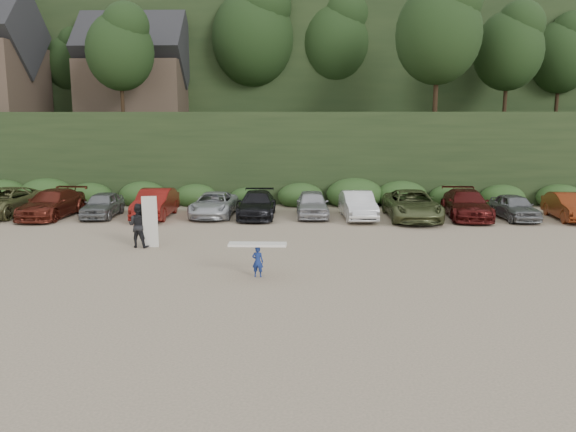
{
  "coord_description": "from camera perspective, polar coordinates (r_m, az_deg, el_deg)",
  "views": [
    {
      "loc": [
        1.67,
        -21.44,
        5.51
      ],
      "look_at": [
        0.86,
        3.0,
        1.3
      ],
      "focal_mm": 35.0,
      "sensor_mm": 36.0,
      "label": 1
    }
  ],
  "objects": [
    {
      "name": "child_surfer",
      "position": [
        19.84,
        -3.1,
        -3.88
      ],
      "size": [
        2.04,
        0.57,
        1.22
      ],
      "color": "navy",
      "rests_on": "ground"
    },
    {
      "name": "parked_cars",
      "position": [
        32.09,
        -6.46,
        1.21
      ],
      "size": [
        39.9,
        6.37,
        1.63
      ],
      "color": "#A5A6AA",
      "rests_on": "ground"
    },
    {
      "name": "hillside_backdrop",
      "position": [
        57.68,
        -0.04,
        15.45
      ],
      "size": [
        90.0,
        41.5,
        28.0
      ],
      "color": "black",
      "rests_on": "ground"
    },
    {
      "name": "adult_surfer",
      "position": [
        25.23,
        -14.84,
        -0.89
      ],
      "size": [
        1.42,
        0.9,
        2.28
      ],
      "color": "black",
      "rests_on": "ground"
    },
    {
      "name": "ground",
      "position": [
        22.2,
        -2.48,
        -4.61
      ],
      "size": [
        120.0,
        120.0,
        0.0
      ],
      "primitive_type": "plane",
      "color": "tan",
      "rests_on": "ground"
    }
  ]
}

